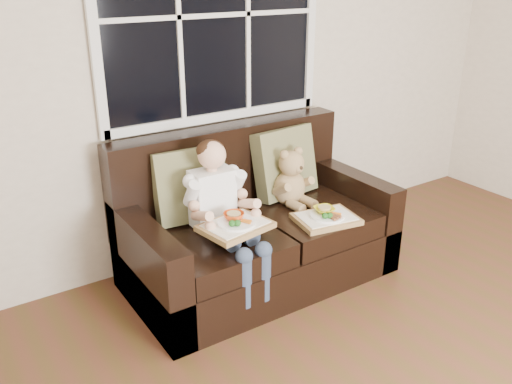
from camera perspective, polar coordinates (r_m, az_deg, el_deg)
window_back at (r=3.61m, az=-4.50°, el=18.06°), size 1.62×0.04×1.37m
loveseat at (r=3.59m, az=-0.22°, el=-4.26°), size 1.70×0.92×0.96m
pillow_left at (r=3.39m, az=-6.94°, el=0.71°), size 0.47×0.25×0.47m
pillow_right at (r=3.75m, az=3.04°, el=3.12°), size 0.49×0.26×0.48m
child at (r=3.21m, az=-3.73°, el=-1.17°), size 0.37×0.59×0.85m
teddy_bear at (r=3.63m, az=3.69°, el=1.17°), size 0.24×0.30×0.40m
tray_left at (r=3.10m, az=-2.18°, el=-3.44°), size 0.42×0.35×0.09m
tray_right at (r=3.43m, az=7.38°, el=-2.65°), size 0.42×0.35×0.09m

